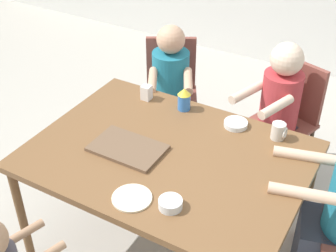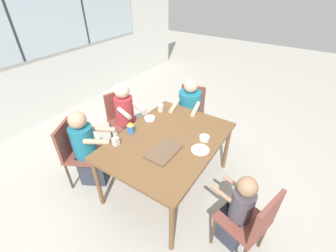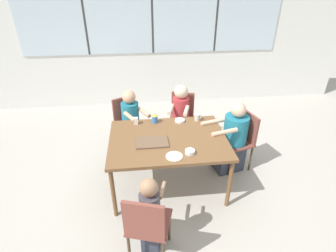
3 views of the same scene
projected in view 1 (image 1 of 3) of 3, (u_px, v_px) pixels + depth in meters
name	position (u px, v px, depth m)	size (l,w,h in m)	color
ground_plane	(168.00, 245.00, 2.97)	(16.00, 16.00, 0.00)	#B2ADA3
dining_table	(168.00, 161.00, 2.58)	(1.48, 1.09, 0.74)	brown
chair_for_man_blue_shirt	(171.00, 84.00, 3.62)	(0.54, 0.54, 0.87)	brown
chair_for_man_teal_shirt	(289.00, 111.00, 3.31)	(0.50, 0.50, 0.87)	brown
person_man_blue_shirt	(171.00, 99.00, 3.50)	(0.47, 0.56, 1.05)	#333847
person_man_teal_shirt	(275.00, 121.00, 3.22)	(0.40, 0.54, 1.08)	#333847
food_tray_dark	(128.00, 148.00, 2.56)	(0.40, 0.26, 0.02)	brown
coffee_mug	(279.00, 131.00, 2.63)	(0.09, 0.08, 0.10)	beige
sippy_cup	(184.00, 99.00, 2.86)	(0.08, 0.08, 0.15)	blue
milk_carton_small	(146.00, 93.00, 2.98)	(0.06, 0.06, 0.10)	silver
bowl_white_shallow	(236.00, 124.00, 2.75)	(0.14, 0.14, 0.03)	silver
bowl_cereal	(170.00, 204.00, 2.19)	(0.11, 0.11, 0.05)	silver
plate_tortillas	(132.00, 198.00, 2.25)	(0.20, 0.20, 0.01)	beige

